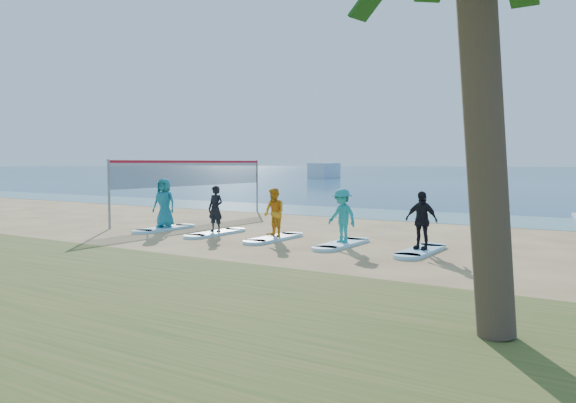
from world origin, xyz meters
The scene contains 14 objects.
ground centered at (0.00, 0.00, 0.00)m, with size 600.00×600.00×0.00m, color tan.
shallow_water centered at (0.00, 10.50, 0.01)m, with size 600.00×600.00×0.00m, color teal.
volleyball_net centered at (-5.48, 4.39, 1.90)m, with size 0.16×9.09×2.50m.
boat_offshore_a centered at (-31.01, 62.52, 0.00)m, with size 2.73×7.85×2.28m, color silver.
surfboard_0 centered at (-3.66, 0.76, 0.04)m, with size 0.70×2.20×0.09m, color #A2E7FB.
student_0 centered at (-3.66, 0.76, 0.96)m, with size 0.85×0.55×1.73m, color #1A737F.
surfboard_1 centered at (-1.32, 0.76, 0.04)m, with size 0.70×2.20×0.09m, color #A2E7FB.
student_1 centered at (-1.32, 0.76, 0.85)m, with size 0.56×0.37×1.53m, color black.
surfboard_2 centered at (1.02, 0.76, 0.04)m, with size 0.70×2.20×0.09m, color #A2E7FB.
student_2 centered at (1.02, 0.76, 0.84)m, with size 0.73×0.57×1.50m, color orange.
surfboard_3 centered at (3.36, 0.76, 0.04)m, with size 0.70×2.20×0.09m, color #A2E7FB.
student_3 centered at (3.36, 0.76, 0.86)m, with size 1.00×0.57×1.55m, color teal.
surfboard_4 centered at (5.70, 0.76, 0.04)m, with size 0.70×2.20×0.09m, color #A2E7FB.
student_4 centered at (5.70, 0.76, 0.86)m, with size 0.91×0.38×1.54m, color black.
Camera 1 is at (10.62, -13.58, 2.39)m, focal length 35.00 mm.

